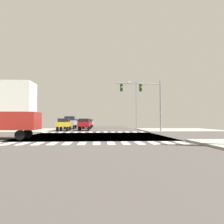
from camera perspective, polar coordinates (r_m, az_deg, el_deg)
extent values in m
cube|color=#413D3A|center=(22.63, -4.40, -6.27)|extent=(14.00, 90.00, 0.05)
cube|color=#413D3A|center=(22.63, -4.40, -6.27)|extent=(90.00, 12.00, 0.05)
cube|color=gray|center=(36.81, 16.75, -4.48)|extent=(12.00, 12.00, 0.14)
cube|color=gray|center=(37.12, -24.55, -4.35)|extent=(12.00, 12.00, 0.14)
cube|color=silver|center=(16.55, -25.45, -7.44)|extent=(0.50, 2.00, 0.01)
cube|color=silver|center=(16.20, -22.15, -7.61)|extent=(0.50, 2.00, 0.01)
cube|color=silver|center=(15.91, -18.70, -7.76)|extent=(0.50, 2.00, 0.01)
cube|color=silver|center=(15.68, -15.15, -7.89)|extent=(0.50, 2.00, 0.01)
cube|color=silver|center=(15.50, -11.49, -7.98)|extent=(0.50, 2.00, 0.01)
cube|color=silver|center=(15.39, -7.77, -8.05)|extent=(0.50, 2.00, 0.01)
cube|color=silver|center=(15.35, -4.01, -8.08)|extent=(0.50, 2.00, 0.01)
cube|color=silver|center=(15.37, -0.24, -8.08)|extent=(0.50, 2.00, 0.01)
cube|color=silver|center=(15.45, 3.50, -8.04)|extent=(0.50, 2.00, 0.01)
cube|color=silver|center=(15.60, 7.19, -7.98)|extent=(0.50, 2.00, 0.01)
cube|color=silver|center=(15.81, 10.79, -7.88)|extent=(0.50, 2.00, 0.01)
cube|color=silver|center=(16.08, 14.28, -7.75)|extent=(0.50, 2.00, 0.01)
cube|color=silver|center=(16.41, 17.64, -7.60)|extent=(0.50, 2.00, 0.01)
cube|color=silver|center=(30.76, -16.84, -5.06)|extent=(0.50, 2.00, 0.01)
cube|color=silver|center=(30.54, -15.01, -5.10)|extent=(0.50, 2.00, 0.01)
cube|color=silver|center=(30.36, -13.15, -5.14)|extent=(0.50, 2.00, 0.01)
cube|color=silver|center=(30.20, -11.27, -5.17)|extent=(0.50, 2.00, 0.01)
cube|color=silver|center=(30.08, -9.38, -5.19)|extent=(0.50, 2.00, 0.01)
cube|color=silver|center=(29.99, -7.47, -5.21)|extent=(0.50, 2.00, 0.01)
cube|color=silver|center=(29.93, -5.56, -5.23)|extent=(0.50, 2.00, 0.01)
cube|color=silver|center=(29.91, -3.63, -5.24)|extent=(0.50, 2.00, 0.01)
cube|color=silver|center=(29.92, -1.71, -5.24)|extent=(0.50, 2.00, 0.01)
cube|color=silver|center=(29.96, 0.21, -5.24)|extent=(0.50, 2.00, 0.01)
cube|color=silver|center=(30.04, 2.12, -5.23)|extent=(0.50, 2.00, 0.01)
cube|color=silver|center=(30.15, 4.02, -5.21)|extent=(0.50, 2.00, 0.01)
cube|color=silver|center=(30.29, 5.91, -5.19)|extent=(0.50, 2.00, 0.01)
cube|color=silver|center=(30.47, 7.77, -5.17)|extent=(0.50, 2.00, 0.01)
cylinder|color=gray|center=(30.60, 12.50, 1.43)|extent=(0.20, 0.20, 7.00)
cylinder|color=gray|center=(30.28, 6.86, 7.34)|extent=(6.08, 0.14, 0.14)
cube|color=#1E5123|center=(30.24, 7.43, 6.30)|extent=(0.32, 0.40, 1.00)
sphere|color=black|center=(30.06, 7.51, 6.95)|extent=(0.22, 0.22, 0.22)
sphere|color=orange|center=(30.01, 7.52, 6.37)|extent=(0.22, 0.22, 0.22)
sphere|color=black|center=(29.96, 7.52, 5.78)|extent=(0.22, 0.22, 0.22)
cube|color=#1E5123|center=(29.88, 2.46, 6.39)|extent=(0.32, 0.40, 1.00)
sphere|color=black|center=(29.68, 2.51, 7.05)|extent=(0.22, 0.22, 0.22)
sphere|color=orange|center=(29.64, 2.51, 6.46)|extent=(0.22, 0.22, 0.22)
sphere|color=black|center=(29.59, 2.51, 5.87)|extent=(0.22, 0.22, 0.22)
cylinder|color=gray|center=(44.12, 6.34, 1.86)|extent=(0.16, 0.16, 9.43)
cylinder|color=gray|center=(44.58, 5.42, 7.80)|extent=(1.40, 0.10, 0.10)
ellipsoid|color=silver|center=(44.47, 4.52, 7.75)|extent=(0.60, 0.32, 0.20)
cube|color=black|center=(35.08, -20.62, -3.19)|extent=(0.24, 2.20, 1.80)
cylinder|color=black|center=(33.87, -6.18, -4.31)|extent=(0.26, 0.68, 0.68)
cylinder|color=black|center=(33.97, -8.62, -4.29)|extent=(0.26, 0.68, 0.68)
cylinder|color=black|center=(36.79, -5.95, -4.15)|extent=(0.26, 0.68, 0.68)
cylinder|color=black|center=(36.88, -8.19, -4.13)|extent=(0.26, 0.68, 0.68)
cube|color=#A21418|center=(35.35, -7.22, -3.13)|extent=(1.80, 4.30, 0.66)
cube|color=black|center=(35.35, -7.22, -2.16)|extent=(1.55, 2.24, 0.54)
cylinder|color=black|center=(50.35, -5.22, -3.63)|extent=(0.26, 0.68, 0.68)
cylinder|color=black|center=(50.42, -6.86, -3.63)|extent=(0.26, 0.68, 0.68)
cylinder|color=black|center=(53.27, -5.11, -3.56)|extent=(0.26, 0.68, 0.68)
cylinder|color=black|center=(53.34, -6.66, -3.55)|extent=(0.26, 0.68, 0.68)
cube|color=#B9B5B8|center=(51.83, -5.96, -2.85)|extent=(1.80, 4.30, 0.66)
cube|color=black|center=(51.83, -5.95, -2.19)|extent=(1.55, 2.24, 0.54)
cylinder|color=black|center=(32.88, -11.54, -4.34)|extent=(0.26, 0.68, 0.68)
cylinder|color=black|center=(33.12, -14.01, -4.30)|extent=(0.26, 0.68, 0.68)
cylinder|color=black|center=(35.78, -10.86, -4.17)|extent=(0.26, 0.68, 0.68)
cylinder|color=black|center=(36.00, -13.14, -4.14)|extent=(0.26, 0.68, 0.68)
cube|color=gold|center=(34.42, -12.37, -3.12)|extent=(1.80, 4.30, 0.66)
cube|color=black|center=(34.41, -12.36, -2.12)|extent=(1.55, 2.24, 0.54)
cylinder|color=black|center=(19.24, -22.79, -5.55)|extent=(0.80, 0.26, 0.80)
cylinder|color=black|center=(21.06, -21.03, -5.27)|extent=(0.80, 0.26, 0.80)
cube|color=white|center=(20.69, -25.34, 3.52)|extent=(4.18, 2.30, 2.56)
cylinder|color=black|center=(40.18, -9.91, -3.92)|extent=(0.26, 0.74, 0.74)
cylinder|color=black|center=(40.40, -12.17, -3.89)|extent=(0.26, 0.74, 0.74)
cylinder|color=black|center=(43.63, -9.38, -3.79)|extent=(0.26, 0.74, 0.74)
cylinder|color=black|center=(43.83, -11.46, -3.77)|extent=(0.26, 0.74, 0.74)
cube|color=#BBB2B9|center=(41.99, -10.71, -2.75)|extent=(2.00, 5.10, 0.86)
cube|color=black|center=(41.10, -10.86, -1.64)|extent=(1.76, 1.78, 0.75)
cylinder|color=black|center=(54.19, -8.26, -3.52)|extent=(0.26, 0.68, 0.68)
cylinder|color=black|center=(54.33, -9.78, -3.51)|extent=(0.26, 0.68, 0.68)
cylinder|color=black|center=(57.10, -8.00, -3.46)|extent=(0.26, 0.68, 0.68)
cylinder|color=black|center=(57.24, -9.44, -3.45)|extent=(0.26, 0.68, 0.68)
cube|color=navy|center=(55.70, -8.86, -2.79)|extent=(1.80, 4.30, 0.66)
cube|color=black|center=(55.70, -8.86, -2.18)|extent=(1.55, 2.24, 0.54)
cylinder|color=black|center=(41.60, -5.63, -3.93)|extent=(0.26, 0.68, 0.68)
cylinder|color=black|center=(41.68, -7.62, -3.91)|extent=(0.26, 0.68, 0.68)
cylinder|color=black|center=(44.52, -5.48, -3.82)|extent=(0.26, 0.68, 0.68)
cylinder|color=black|center=(44.60, -7.33, -3.81)|extent=(0.26, 0.68, 0.68)
cube|color=maroon|center=(43.08, -6.51, -2.97)|extent=(1.80, 4.30, 0.66)
cube|color=black|center=(43.07, -6.50, -2.18)|extent=(1.55, 2.24, 0.54)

